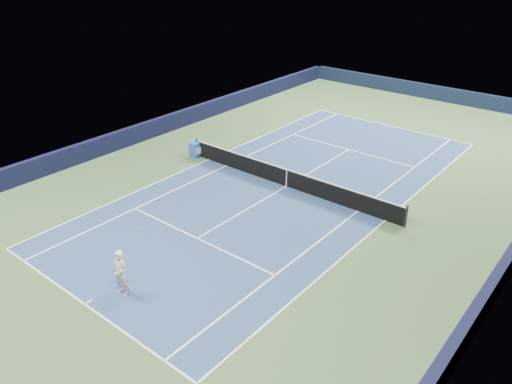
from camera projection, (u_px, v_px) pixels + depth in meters
The scene contains 18 objects.
ground at pixel (286, 186), 25.48m from camera, with size 40.00×40.00×0.00m, color #38562F.
wall_far at pixel (436, 93), 38.94m from camera, with size 22.00×0.35×1.10m, color black.
wall_left at pixel (147, 130), 31.31m from camera, with size 0.35×40.00×1.10m, color black.
court_surface at pixel (286, 186), 25.47m from camera, with size 10.97×23.77×0.01m, color navy.
baseline_far at pixel (390, 126), 33.69m from camera, with size 10.97×0.08×0.00m, color white.
baseline_near at pixel (85, 304), 17.25m from camera, with size 10.97×0.08×0.00m, color white.
sideline_doubles_right at pixel (385, 220), 22.39m from camera, with size 0.08×23.77×0.00m, color white.
sideline_doubles_left at pixel (209, 159), 28.55m from camera, with size 0.08×23.77×0.00m, color white.
sideline_singles_right at pixel (358, 211), 23.16m from camera, with size 0.08×23.77×0.00m, color white.
sideline_singles_left at pixel (227, 166), 27.78m from camera, with size 0.08×23.77×0.00m, color white.
service_line_far at pixel (349, 150), 29.90m from camera, with size 8.23×0.08×0.00m, color white.
service_line_near at pixel (197, 238), 21.05m from camera, with size 8.23×0.08×0.00m, color white.
center_service_line at pixel (286, 186), 25.47m from camera, with size 0.08×12.80×0.00m, color white.
center_mark_far at pixel (389, 126), 33.59m from camera, with size 0.08×0.30×0.00m, color white.
center_mark_near at pixel (88, 302), 17.36m from camera, with size 0.08×0.30×0.00m, color white.
tennis_net at pixel (287, 177), 25.25m from camera, with size 12.90×0.10×1.07m.
sponsor_cube at pixel (195, 150), 28.75m from camera, with size 0.60×0.52×0.87m.
tennis_player at pixel (121, 273), 17.39m from camera, with size 0.81×1.27×2.26m.
Camera 1 is at (13.20, -18.70, 11.30)m, focal length 35.00 mm.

